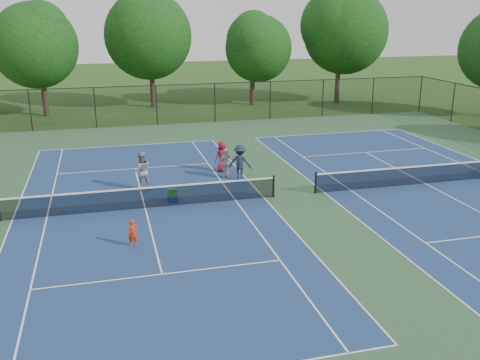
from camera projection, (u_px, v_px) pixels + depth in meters
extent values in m
plane|color=#234716|center=(294.00, 195.00, 25.27)|extent=(140.00, 140.00, 0.00)
cube|color=#2B4D2B|center=(294.00, 195.00, 25.27)|extent=(36.00, 36.00, 0.01)
cube|color=navy|center=(145.00, 208.00, 23.59)|extent=(10.97, 23.77, 0.00)
cube|color=white|center=(129.00, 145.00, 34.55)|extent=(10.97, 0.06, 0.00)
cube|color=white|center=(12.00, 220.00, 22.27)|extent=(0.06, 23.77, 0.00)
cube|color=white|center=(264.00, 198.00, 24.90)|extent=(0.06, 23.77, 0.00)
cube|color=white|center=(47.00, 217.00, 22.60)|extent=(0.06, 23.77, 0.00)
cube|color=white|center=(235.00, 200.00, 24.57)|extent=(0.06, 23.77, 0.00)
cube|color=white|center=(135.00, 169.00, 29.49)|extent=(8.23, 0.06, 0.00)
cube|color=white|center=(162.00, 274.00, 17.68)|extent=(8.23, 0.06, 0.00)
cube|color=white|center=(145.00, 208.00, 23.59)|extent=(0.06, 12.80, 0.00)
cylinder|color=black|center=(274.00, 186.00, 24.86)|extent=(0.10, 0.10, 1.07)
cube|color=black|center=(145.00, 198.00, 23.45)|extent=(11.90, 0.01, 0.90)
cube|color=white|center=(144.00, 188.00, 23.30)|extent=(11.90, 0.04, 0.07)
cube|color=navy|center=(425.00, 184.00, 26.95)|extent=(10.97, 23.77, 0.00)
cube|color=white|center=(330.00, 133.00, 37.90)|extent=(10.97, 0.06, 0.00)
cube|color=white|center=(324.00, 192.00, 25.63)|extent=(0.06, 23.77, 0.00)
cube|color=white|center=(350.00, 190.00, 25.96)|extent=(0.06, 23.77, 0.00)
cube|color=white|center=(366.00, 152.00, 32.85)|extent=(8.23, 0.06, 0.00)
cube|color=white|center=(425.00, 183.00, 26.94)|extent=(0.06, 12.80, 0.00)
cylinder|color=black|center=(316.00, 183.00, 25.36)|extent=(0.10, 0.10, 1.07)
cube|color=black|center=(426.00, 175.00, 26.81)|extent=(11.90, 0.01, 0.90)
cube|color=white|center=(427.00, 166.00, 26.66)|extent=(11.90, 0.04, 0.07)
cylinder|color=black|center=(30.00, 111.00, 38.18)|extent=(0.08, 0.08, 3.00)
cylinder|color=black|center=(95.00, 108.00, 39.26)|extent=(0.08, 0.08, 3.00)
cylinder|color=black|center=(157.00, 105.00, 40.34)|extent=(0.08, 0.08, 3.00)
cylinder|color=black|center=(215.00, 103.00, 41.42)|extent=(0.08, 0.08, 3.00)
cylinder|color=black|center=(270.00, 101.00, 42.49)|extent=(0.08, 0.08, 3.00)
cylinder|color=black|center=(323.00, 98.00, 43.57)|extent=(0.08, 0.08, 3.00)
cylinder|color=black|center=(373.00, 96.00, 44.65)|extent=(0.08, 0.08, 3.00)
cylinder|color=black|center=(420.00, 94.00, 45.73)|extent=(0.08, 0.08, 3.00)
cylinder|color=black|center=(453.00, 102.00, 41.58)|extent=(0.08, 0.08, 3.00)
cube|color=black|center=(215.00, 103.00, 41.42)|extent=(36.00, 0.01, 3.00)
cube|color=black|center=(215.00, 83.00, 40.96)|extent=(36.00, 0.05, 0.05)
cylinder|color=#2D2116|center=(44.00, 93.00, 43.71)|extent=(0.44, 0.44, 3.78)
sphere|color=black|center=(39.00, 46.00, 42.57)|extent=(6.80, 6.80, 6.80)
sphere|color=black|center=(38.00, 37.00, 42.37)|extent=(5.58, 5.58, 5.58)
sphere|color=black|center=(37.00, 29.00, 42.17)|extent=(4.35, 4.35, 4.35)
cylinder|color=#2D2116|center=(152.00, 84.00, 47.66)|extent=(0.44, 0.44, 4.14)
sphere|color=black|center=(150.00, 36.00, 46.40)|extent=(7.60, 7.60, 7.60)
sphere|color=black|center=(150.00, 28.00, 46.21)|extent=(6.23, 6.23, 6.23)
sphere|color=black|center=(149.00, 21.00, 46.02)|extent=(4.86, 4.86, 4.86)
cylinder|color=#2D2116|center=(252.00, 86.00, 49.01)|extent=(0.44, 0.44, 3.42)
sphere|color=black|center=(253.00, 49.00, 47.99)|extent=(6.00, 6.00, 6.00)
sphere|color=black|center=(253.00, 40.00, 47.77)|extent=(4.92, 4.92, 4.92)
sphere|color=black|center=(253.00, 32.00, 47.56)|extent=(3.84, 3.84, 3.84)
cylinder|color=#2D2116|center=(338.00, 80.00, 49.87)|extent=(0.44, 0.44, 4.32)
sphere|color=black|center=(340.00, 32.00, 48.56)|extent=(7.80, 7.80, 7.80)
sphere|color=black|center=(341.00, 25.00, 48.37)|extent=(6.40, 6.40, 6.40)
sphere|color=black|center=(341.00, 18.00, 48.19)|extent=(4.99, 4.99, 4.99)
imported|color=red|center=(133.00, 233.00, 19.66)|extent=(0.40, 0.28, 1.05)
imported|color=gray|center=(142.00, 171.00, 25.84)|extent=(0.96, 0.78, 1.88)
imported|color=silver|center=(226.00, 163.00, 27.81)|extent=(0.98, 0.72, 1.55)
imported|color=#1B273C|center=(240.00, 163.00, 27.31)|extent=(1.37, 1.15, 1.85)
imported|color=maroon|center=(222.00, 156.00, 28.76)|extent=(0.93, 0.73, 1.68)
cube|color=navy|center=(173.00, 199.00, 24.29)|extent=(0.46, 0.38, 0.29)
cube|color=green|center=(173.00, 193.00, 24.19)|extent=(0.36, 0.31, 0.36)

